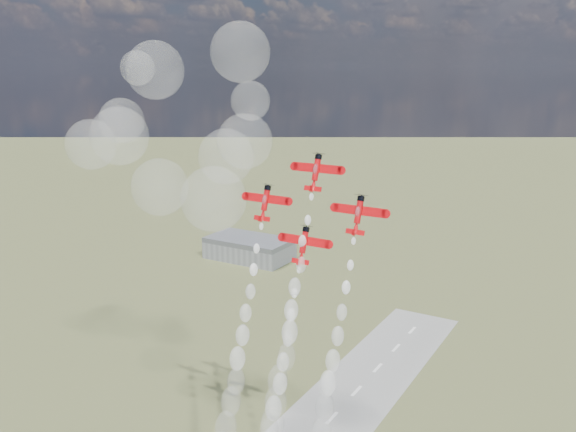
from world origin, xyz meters
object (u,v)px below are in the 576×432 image
(plane_left, at_px, (265,202))
(plane_right, at_px, (358,214))
(hangar, at_px, (249,248))
(plane_lead, at_px, (316,172))
(plane_slot, at_px, (304,244))

(plane_left, bearing_deg, plane_right, 0.00)
(hangar, xyz_separation_m, plane_left, (119.78, -169.51, 74.59))
(hangar, height_order, plane_lead, plane_lead)
(hangar, height_order, plane_slot, plane_slot)
(plane_lead, relative_size, plane_right, 1.00)
(plane_lead, distance_m, plane_left, 15.19)
(hangar, distance_m, plane_left, 220.56)
(plane_slot, bearing_deg, plane_lead, 90.00)
(hangar, xyz_separation_m, plane_lead, (132.23, -166.57, 82.79))
(plane_right, xyz_separation_m, plane_slot, (-12.45, -2.94, -8.20))
(plane_lead, xyz_separation_m, plane_slot, (0.00, -5.88, -16.40))
(hangar, distance_m, plane_right, 235.01)
(plane_slot, bearing_deg, plane_left, 166.70)
(hangar, bearing_deg, plane_slot, -52.52)
(plane_left, xyz_separation_m, plane_slot, (12.45, -2.94, -8.20))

